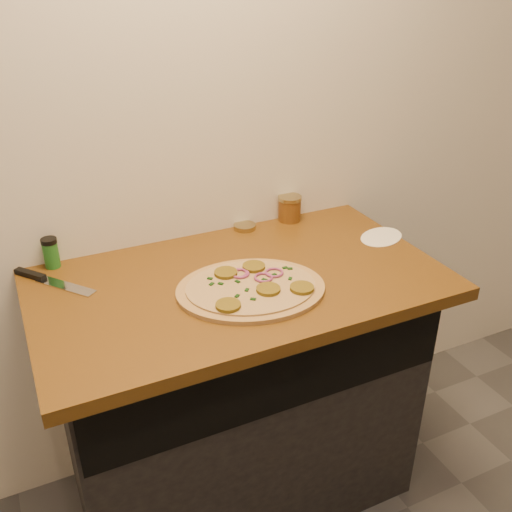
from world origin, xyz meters
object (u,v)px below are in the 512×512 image
pizza (251,288)px  chefs_knife (47,280)px  salsa_jar (290,208)px  spice_shaker (51,253)px

pizza → chefs_knife: (-0.52, 0.30, -0.00)m
pizza → chefs_knife: bearing=149.7°
pizza → salsa_jar: (0.33, 0.39, 0.04)m
salsa_jar → spice_shaker: (-0.82, -0.00, 0.00)m
pizza → chefs_knife: pizza is taller
pizza → spice_shaker: spice_shaker is taller
spice_shaker → pizza: bearing=-38.4°
salsa_jar → spice_shaker: size_ratio=0.96×
salsa_jar → pizza: bearing=-130.4°
chefs_knife → salsa_jar: (0.85, 0.08, 0.04)m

